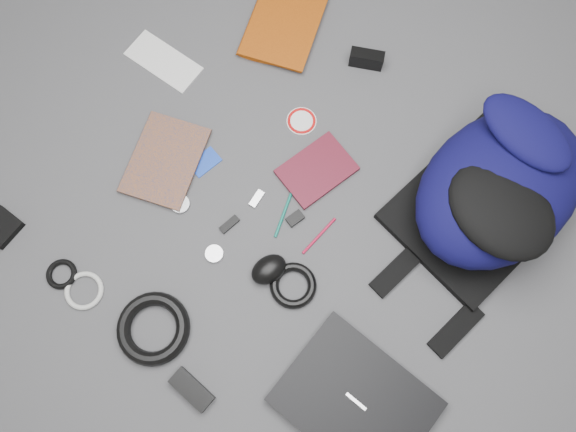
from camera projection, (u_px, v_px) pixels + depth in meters
The scene contains 24 objects.
ground at pixel (288, 218), 1.48m from camera, with size 4.00×4.00×0.00m, color #4F4F51.
backpack at pixel (500, 187), 1.38m from camera, with size 0.37×0.54×0.23m, color black, non-canonical shape.
laptop at pixel (355, 401), 1.34m from camera, with size 0.34×0.27×0.03m, color black.
textbook_red at pixel (251, 16), 1.63m from camera, with size 0.20×0.27×0.03m, color #8A3507.
comic_book at pixel (135, 151), 1.52m from camera, with size 0.18×0.25×0.02m, color #CA660E.
envelope at pixel (163, 61), 1.61m from camera, with size 0.22×0.10×0.00m, color silver.
dvd_case at pixel (317, 170), 1.51m from camera, with size 0.14×0.19×0.02m, color #460D18.
compact_camera at pixel (366, 59), 1.58m from camera, with size 0.10×0.03×0.05m, color black.
sticker_disc at pixel (302, 121), 1.55m from camera, with size 0.08×0.08×0.00m, color white.
pen_teal at pixel (284, 213), 1.48m from camera, with size 0.01×0.01×0.14m, color #0B6755.
pen_red at pixel (319, 236), 1.46m from camera, with size 0.01×0.01×0.13m, color #AF0D30.
id_badge at pixel (205, 162), 1.52m from camera, with size 0.05×0.08×0.00m, color #1941BD.
usb_black at pixel (229, 224), 1.47m from camera, with size 0.02×0.06×0.01m, color black.
usb_silver at pixel (257, 199), 1.49m from camera, with size 0.02×0.05×0.01m, color silver.
key_fob at pixel (295, 218), 1.47m from camera, with size 0.03×0.04×0.01m, color black.
mouse at pixel (269, 269), 1.42m from camera, with size 0.07×0.10×0.05m, color black.
headphone_left at pixel (180, 204), 1.48m from camera, with size 0.05×0.05×0.01m, color #A9A9AB.
headphone_right at pixel (214, 254), 1.45m from camera, with size 0.05×0.05×0.01m, color #BABABC.
cable_coil at pixel (293, 285), 1.42m from camera, with size 0.12×0.12×0.02m, color black.
power_brick at pixel (192, 390), 1.35m from camera, with size 0.11×0.05×0.03m, color black.
power_cord_coil at pixel (153, 328), 1.38m from camera, with size 0.18×0.18×0.04m, color black.
pouch at pixel (1, 227), 1.46m from camera, with size 0.09×0.09×0.02m, color black.
earbud_coil at pixel (62, 274), 1.43m from camera, with size 0.08×0.08×0.01m, color black.
white_cable_coil at pixel (84, 291), 1.42m from camera, with size 0.10×0.10×0.01m, color silver.
Camera 1 is at (0.22, -0.33, 1.42)m, focal length 35.00 mm.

